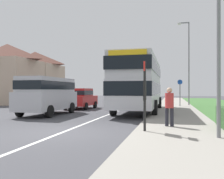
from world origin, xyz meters
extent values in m
plane|color=#424247|center=(0.00, 0.00, 0.00)|extent=(120.00, 120.00, 0.00)
cube|color=silver|center=(0.00, 8.00, 0.00)|extent=(0.14, 60.00, 0.01)
cube|color=gray|center=(4.20, 6.00, 0.06)|extent=(3.20, 68.00, 0.12)
cube|color=#BCBCC1|center=(1.71, 8.97, 1.32)|extent=(2.50, 9.97, 1.65)
cube|color=#BCBCC1|center=(1.71, 8.97, 2.92)|extent=(2.45, 9.78, 1.55)
cube|color=black|center=(1.71, 8.97, 1.65)|extent=(2.52, 10.02, 0.76)
cube|color=black|center=(1.71, 8.97, 3.00)|extent=(2.52, 10.02, 0.72)
cube|color=gold|center=(1.71, 4.04, 3.42)|extent=(2.00, 0.08, 0.44)
cylinder|color=black|center=(0.46, 12.07, 0.50)|extent=(0.30, 1.00, 1.00)
cylinder|color=black|center=(2.96, 12.07, 0.50)|extent=(0.30, 1.00, 1.00)
cylinder|color=black|center=(0.46, 6.23, 0.50)|extent=(0.30, 1.00, 1.00)
cylinder|color=black|center=(2.96, 6.23, 0.50)|extent=(0.30, 1.00, 1.00)
cube|color=#B7B7BC|center=(-3.72, 5.79, 0.91)|extent=(1.95, 5.05, 1.09)
cube|color=#B7B7BC|center=(-3.72, 5.79, 1.90)|extent=(1.72, 4.65, 0.89)
cube|color=black|center=(-3.72, 5.79, 1.85)|extent=(1.75, 4.70, 0.50)
cylinder|color=black|center=(-4.67, 7.36, 0.36)|extent=(0.20, 0.72, 0.72)
cylinder|color=black|center=(-2.76, 7.36, 0.36)|extent=(0.20, 0.72, 0.72)
cylinder|color=black|center=(-4.67, 4.22, 0.36)|extent=(0.20, 0.72, 0.72)
cylinder|color=black|center=(-2.76, 4.22, 0.36)|extent=(0.20, 0.72, 0.72)
cube|color=#B21E1E|center=(-3.50, 11.09, 0.69)|extent=(1.77, 3.94, 0.77)
cube|color=#B21E1E|center=(-3.50, 10.89, 1.39)|extent=(1.56, 2.17, 0.63)
cube|color=black|center=(-3.50, 10.89, 1.36)|extent=(1.59, 2.19, 0.35)
cylinder|color=black|center=(-4.37, 12.31, 0.30)|extent=(0.20, 0.60, 0.60)
cylinder|color=black|center=(-2.63, 12.31, 0.30)|extent=(0.20, 0.60, 0.60)
cylinder|color=black|center=(-4.37, 9.87, 0.30)|extent=(0.20, 0.60, 0.60)
cylinder|color=black|center=(-2.63, 9.87, 0.30)|extent=(0.20, 0.60, 0.60)
cylinder|color=#23232D|center=(3.74, 1.65, 0.42)|extent=(0.14, 0.14, 0.85)
cylinder|color=#23232D|center=(3.94, 1.65, 0.42)|extent=(0.14, 0.14, 0.85)
cylinder|color=#BF3333|center=(3.84, 1.65, 1.15)|extent=(0.34, 0.34, 0.60)
sphere|color=tan|center=(3.84, 1.65, 1.56)|extent=(0.22, 0.22, 0.22)
cylinder|color=black|center=(3.00, 0.26, 1.30)|extent=(0.09, 0.09, 2.60)
cube|color=red|center=(3.00, 0.26, 2.40)|extent=(0.04, 0.44, 0.32)
cube|color=black|center=(3.00, 0.28, 1.55)|extent=(0.06, 0.52, 0.68)
cylinder|color=slate|center=(4.67, 14.68, 1.05)|extent=(0.08, 0.08, 2.10)
cylinder|color=blue|center=(4.67, 14.68, 2.30)|extent=(0.44, 0.03, 0.44)
cylinder|color=slate|center=(5.31, -0.43, 3.67)|extent=(0.12, 0.12, 7.33)
cylinder|color=slate|center=(5.57, 16.62, 4.10)|extent=(0.12, 0.12, 8.20)
cube|color=slate|center=(5.12, 16.62, 8.15)|extent=(0.90, 0.10, 0.10)
cube|color=silver|center=(4.67, 16.62, 8.08)|extent=(0.36, 0.20, 0.14)
cube|color=#C1A88E|center=(-14.33, 16.08, 2.50)|extent=(6.36, 5.74, 5.01)
pyramid|color=brown|center=(-14.33, 16.08, 5.93)|extent=(6.36, 5.74, 1.84)
cube|color=#C1A88E|center=(-14.33, 21.94, 2.50)|extent=(6.36, 5.74, 5.01)
pyramid|color=brown|center=(-14.33, 21.94, 5.93)|extent=(6.36, 5.74, 1.84)
camera|label=1|loc=(3.92, -8.48, 1.56)|focal=39.63mm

